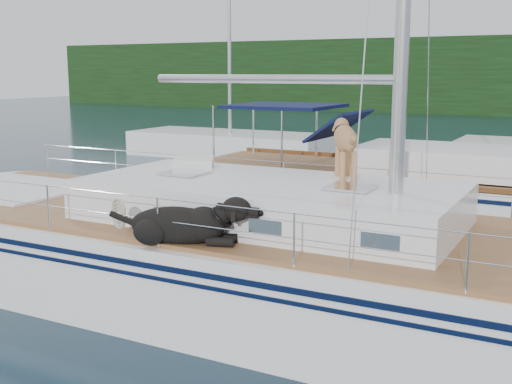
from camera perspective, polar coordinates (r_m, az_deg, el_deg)
The scene contains 4 objects.
ground at distance 9.73m, azimuth -3.19°, elevation -9.23°, with size 120.00×120.00×0.00m, color black.
main_sailboat at distance 9.47m, azimuth -2.74°, elevation -5.49°, with size 12.00×3.94×14.01m.
neighbor_sailboat at distance 14.58m, azimuth 14.37°, elevation -0.29°, with size 11.00×3.50×13.30m.
bg_boat_west at distance 25.44m, azimuth -2.31°, elevation 4.17°, with size 8.00×3.00×11.65m.
Camera 1 is at (4.76, -7.82, 3.31)m, focal length 45.00 mm.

